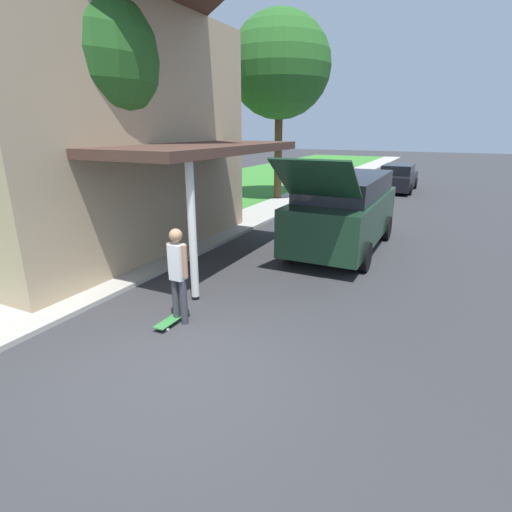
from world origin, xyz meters
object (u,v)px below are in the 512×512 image
object	(u,v)px
suv_parked	(344,210)
skateboarder	(178,272)
car_down_street	(398,178)
lawn_tree_near	(73,61)
skateboard	(172,320)
lawn_tree_far	(280,66)

from	to	relation	value
suv_parked	skateboarder	distance (m)	5.99
suv_parked	car_down_street	xyz separation A→B (m)	(-0.17, 12.40, -0.45)
lawn_tree_near	skateboard	size ratio (longest dim) A/B	8.66
lawn_tree_far	skateboarder	world-z (taller)	lawn_tree_far
car_down_street	suv_parked	bearing A→B (deg)	-89.21
lawn_tree_near	skateboard	bearing A→B (deg)	-27.23
car_down_street	skateboarder	size ratio (longest dim) A/B	2.52
lawn_tree_far	skateboarder	size ratio (longest dim) A/B	4.67
lawn_tree_near	suv_parked	xyz separation A→B (m)	(5.53, 3.89, -3.67)
suv_parked	skateboard	world-z (taller)	suv_parked
lawn_tree_near	skateboard	xyz separation A→B (m)	(4.01, -2.07, -4.73)
car_down_street	skateboard	distance (m)	18.42
lawn_tree_far	skateboarder	distance (m)	14.00
lawn_tree_near	skateboarder	bearing A→B (deg)	-25.13
lawn_tree_near	skateboarder	size ratio (longest dim) A/B	3.85
suv_parked	car_down_street	distance (m)	12.41
lawn_tree_far	skateboard	xyz separation A→B (m)	(3.44, -12.73, -5.85)
skateboard	lawn_tree_far	bearing A→B (deg)	105.14
lawn_tree_near	skateboarder	world-z (taller)	lawn_tree_near
car_down_street	skateboarder	world-z (taller)	skateboarder
lawn_tree_near	lawn_tree_far	xyz separation A→B (m)	(0.57, 10.67, 1.12)
lawn_tree_far	car_down_street	distance (m)	9.05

